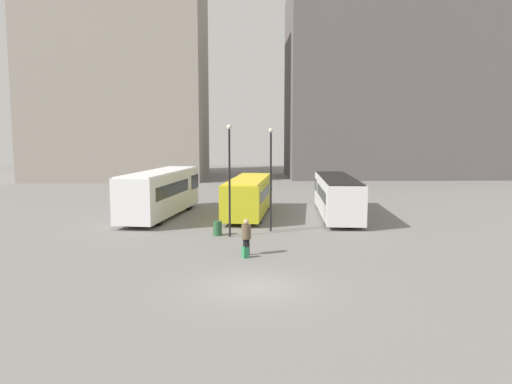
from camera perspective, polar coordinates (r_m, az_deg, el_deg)
The scene contains 11 objects.
ground_plane at distance 19.84m, azimuth -0.27°, elevation -10.86°, with size 160.00×160.00×0.00m, color slate.
building_block_left at distance 73.01m, azimuth -15.11°, elevation 13.23°, with size 22.65×17.87×29.42m.
building_block_right at distance 73.96m, azimuth 15.65°, elevation 11.57°, with size 30.12×13.21×25.44m.
bus_0 at distance 36.97m, azimuth -10.79°, elevation 0.03°, with size 4.49×11.67×3.34m.
bus_1 at distance 36.83m, azimuth -0.79°, elevation -0.35°, with size 3.97×10.59×2.77m.
bus_2 at distance 36.93m, azimuth 9.22°, elevation -0.32°, with size 3.36×11.79×2.88m.
traveler at distance 24.71m, azimuth -1.12°, elevation -4.80°, with size 0.61×0.61×1.81m.
suitcase at distance 24.38m, azimuth -1.23°, elevation -6.89°, with size 0.37×0.40×0.76m.
lamp_post_0 at distance 28.87m, azimuth -3.05°, elevation 2.26°, with size 0.28×0.28×6.53m.
lamp_post_1 at distance 30.54m, azimuth 1.70°, elevation 2.32°, with size 0.28×0.28×6.35m.
trash_bin at distance 29.73m, azimuth -4.43°, elevation -4.15°, with size 0.52×0.52×0.85m.
Camera 1 is at (-0.37, -18.93, 5.94)m, focal length 35.00 mm.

